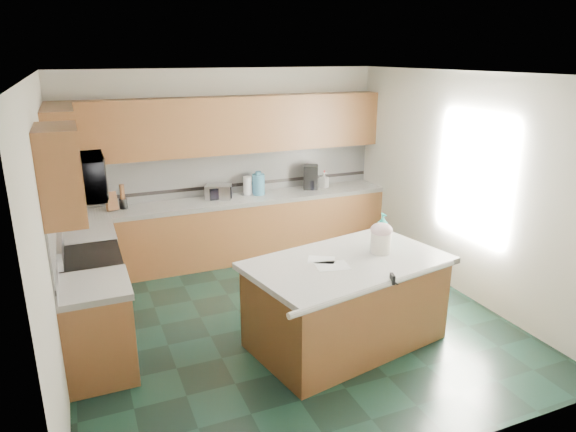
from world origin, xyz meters
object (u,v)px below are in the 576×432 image
treat_jar (381,243)px  knife_block (111,201)px  soap_bottle_island (382,229)px  island_base (346,304)px  toaster_oven (219,192)px  coffee_maker (311,177)px  island_top (348,263)px

treat_jar → knife_block: bearing=156.5°
knife_block → soap_bottle_island: bearing=-55.2°
island_base → knife_block: knife_block is taller
toaster_oven → coffee_maker: coffee_maker is taller
island_base → treat_jar: 0.73m
coffee_maker → island_base: bearing=-83.0°
knife_block → toaster_oven: (1.44, 0.00, -0.02)m
island_top → island_base: bearing=168.8°
island_top → toaster_oven: bearing=90.9°
knife_block → coffee_maker: bearing=-11.2°
island_base → island_top: island_top is taller
island_base → coffee_maker: 2.94m
island_top → soap_bottle_island: soap_bottle_island is taller
island_top → treat_jar: bearing=-4.1°
treat_jar → island_top: bearing=-149.0°
island_base → knife_block: (-2.02, 2.69, 0.61)m
treat_jar → toaster_oven: (-0.99, 2.64, -0.01)m
treat_jar → knife_block: size_ratio=0.87×
island_base → coffee_maker: size_ratio=5.20×
toaster_oven → coffee_maker: 1.45m
treat_jar → coffee_maker: bearing=104.1°
soap_bottle_island → toaster_oven: 2.69m
treat_jar → coffee_maker: 2.71m
island_top → knife_block: (-2.02, 2.69, 0.15)m
treat_jar → toaster_oven: treat_jar is taller
treat_jar → knife_block: (-2.44, 2.64, 0.02)m
island_top → knife_block: size_ratio=8.02×
island_base → treat_jar: bearing=-4.1°
treat_jar → knife_block: knife_block is taller
treat_jar → toaster_oven: size_ratio=0.61×
island_base → island_top: bearing=-11.2°
soap_bottle_island → coffee_maker: coffee_maker is taller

